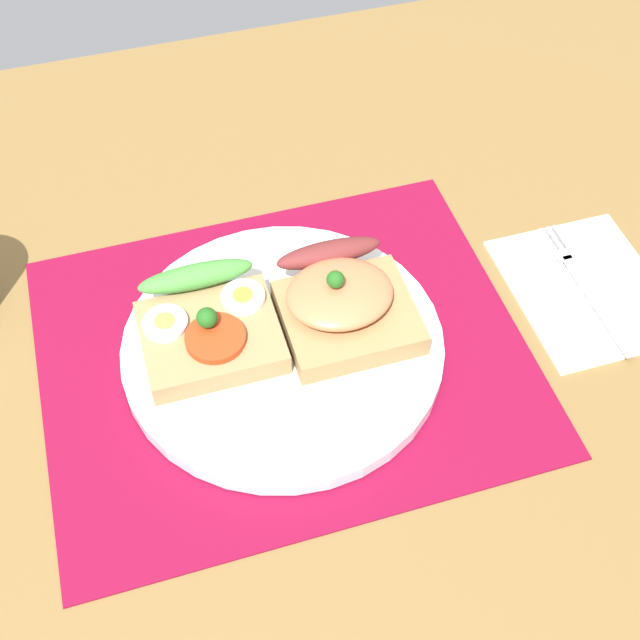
# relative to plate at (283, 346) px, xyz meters

# --- Properties ---
(ground_plane) EXTENTS (1.20, 0.90, 0.03)m
(ground_plane) POSITION_rel_plate_xyz_m (0.00, 0.00, -0.03)
(ground_plane) COLOR brown
(placemat) EXTENTS (0.37, 0.31, 0.00)m
(placemat) POSITION_rel_plate_xyz_m (0.00, 0.00, -0.01)
(placemat) COLOR maroon
(placemat) RESTS_ON ground_plane
(plate) EXTENTS (0.25, 0.25, 0.01)m
(plate) POSITION_rel_plate_xyz_m (0.00, 0.00, 0.00)
(plate) COLOR white
(plate) RESTS_ON placemat
(sandwich_egg_tomato) EXTENTS (0.10, 0.10, 0.04)m
(sandwich_egg_tomato) POSITION_rel_plate_xyz_m (-0.05, 0.02, 0.02)
(sandwich_egg_tomato) COLOR #94774B
(sandwich_egg_tomato) RESTS_ON plate
(sandwich_salmon) EXTENTS (0.10, 0.10, 0.05)m
(sandwich_salmon) POSITION_rel_plate_xyz_m (0.05, 0.01, 0.03)
(sandwich_salmon) COLOR olive
(sandwich_salmon) RESTS_ON plate
(napkin) EXTENTS (0.12, 0.15, 0.01)m
(napkin) POSITION_rel_plate_xyz_m (0.26, -0.01, -0.01)
(napkin) COLOR white
(napkin) RESTS_ON ground_plane
(fork) EXTENTS (0.02, 0.15, 0.00)m
(fork) POSITION_rel_plate_xyz_m (0.26, -0.01, -0.00)
(fork) COLOR #B7B7BC
(fork) RESTS_ON napkin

